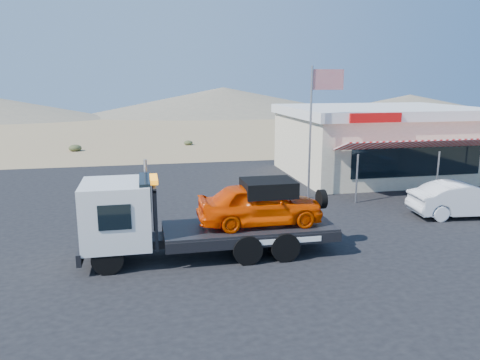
{
  "coord_description": "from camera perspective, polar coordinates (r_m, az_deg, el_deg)",
  "views": [
    {
      "loc": [
        -2.73,
        -15.45,
        5.44
      ],
      "look_at": [
        1.01,
        2.38,
        1.5
      ],
      "focal_mm": 35.0,
      "sensor_mm": 36.0,
      "label": 1
    }
  ],
  "objects": [
    {
      "name": "ground",
      "position": [
        16.61,
        -1.75,
        -6.93
      ],
      "size": [
        120.0,
        120.0,
        0.0
      ],
      "primitive_type": "plane",
      "color": "#987C56",
      "rests_on": "ground"
    },
    {
      "name": "asphalt_lot",
      "position": [
        19.81,
        2.43,
        -3.72
      ],
      "size": [
        32.0,
        24.0,
        0.02
      ],
      "primitive_type": "cube",
      "color": "black",
      "rests_on": "ground"
    },
    {
      "name": "tow_truck",
      "position": [
        14.52,
        -4.43,
        -4.04
      ],
      "size": [
        7.71,
        2.28,
        2.58
      ],
      "color": "black",
      "rests_on": "asphalt_lot"
    },
    {
      "name": "white_sedan",
      "position": [
        20.8,
        25.6,
        -2.16
      ],
      "size": [
        4.34,
        1.88,
        1.39
      ],
      "primitive_type": "imported",
      "rotation": [
        0.0,
        0.0,
        1.47
      ],
      "color": "silver",
      "rests_on": "asphalt_lot"
    },
    {
      "name": "jerky_store",
      "position": [
        27.99,
        16.51,
        4.62
      ],
      "size": [
        10.4,
        9.97,
        3.9
      ],
      "color": "beige",
      "rests_on": "asphalt_lot"
    },
    {
      "name": "flagpole",
      "position": [
        21.44,
        9.21,
        7.56
      ],
      "size": [
        1.55,
        0.1,
        6.0
      ],
      "color": "#99999E",
      "rests_on": "asphalt_lot"
    },
    {
      "name": "distant_hills",
      "position": [
        71.03,
        -17.73,
        8.76
      ],
      "size": [
        126.0,
        48.0,
        4.2
      ],
      "color": "#726B59",
      "rests_on": "ground"
    }
  ]
}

